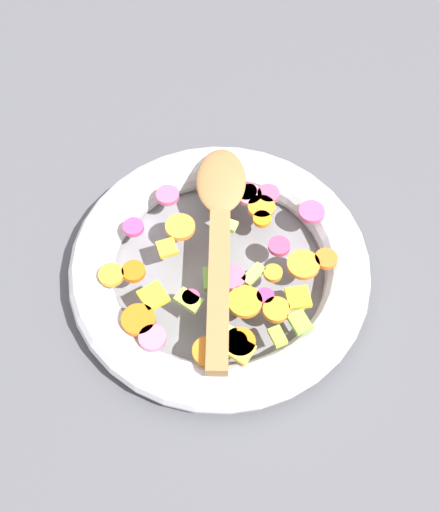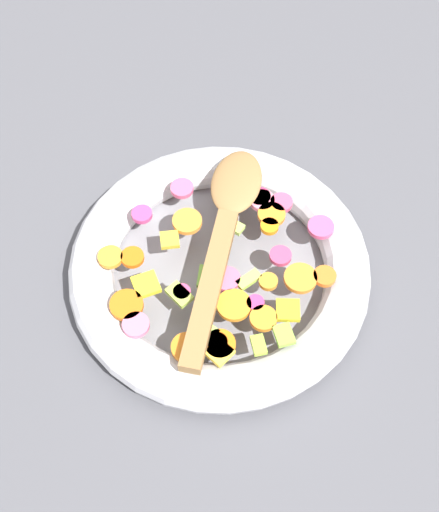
# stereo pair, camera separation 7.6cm
# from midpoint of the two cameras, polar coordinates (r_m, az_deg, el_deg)

# --- Properties ---
(ground_plane) EXTENTS (4.00, 4.00, 0.00)m
(ground_plane) POSITION_cam_midpoint_polar(r_m,az_deg,el_deg) (0.80, 2.70, -2.09)
(ground_plane) COLOR #4C4C51
(skillet) EXTENTS (0.33, 0.33, 0.05)m
(skillet) POSITION_cam_midpoint_polar(r_m,az_deg,el_deg) (0.78, 2.77, -1.29)
(skillet) COLOR slate
(skillet) RESTS_ON ground_plane
(chopped_vegetables) EXTENTS (0.27, 0.24, 0.01)m
(chopped_vegetables) POSITION_cam_midpoint_polar(r_m,az_deg,el_deg) (0.75, 3.19, -1.60)
(chopped_vegetables) COLOR orange
(chopped_vegetables) RESTS_ON skillet
(wooden_spoon) EXTENTS (0.20, 0.24, 0.01)m
(wooden_spoon) POSITION_cam_midpoint_polar(r_m,az_deg,el_deg) (0.77, 3.30, 2.13)
(wooden_spoon) COLOR olive
(wooden_spoon) RESTS_ON chopped_vegetables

